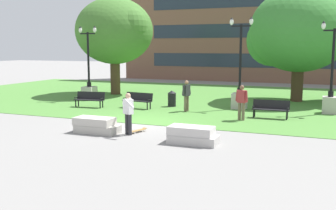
# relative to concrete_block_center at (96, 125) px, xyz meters

# --- Properties ---
(ground_plane) EXTENTS (140.00, 140.00, 0.00)m
(ground_plane) POSITION_rel_concrete_block_center_xyz_m (0.74, 2.31, -0.31)
(ground_plane) COLOR gray
(grass_lawn) EXTENTS (40.00, 20.00, 0.02)m
(grass_lawn) POSITION_rel_concrete_block_center_xyz_m (0.74, 12.31, -0.30)
(grass_lawn) COLOR #4C8438
(grass_lawn) RESTS_ON ground
(concrete_block_center) EXTENTS (1.87, 0.90, 0.64)m
(concrete_block_center) POSITION_rel_concrete_block_center_xyz_m (0.00, 0.00, 0.00)
(concrete_block_center) COLOR #B2ADA3
(concrete_block_center) RESTS_ON ground
(concrete_block_left) EXTENTS (1.82, 0.90, 0.64)m
(concrete_block_left) POSITION_rel_concrete_block_center_xyz_m (4.31, -0.28, 0.00)
(concrete_block_left) COLOR #BCB7B2
(concrete_block_left) RESTS_ON ground
(person_skateboarder) EXTENTS (1.00, 1.01, 1.71)m
(person_skateboarder) POSITION_rel_concrete_block_center_xyz_m (1.43, 0.17, 0.67)
(person_skateboarder) COLOR #28282D
(person_skateboarder) RESTS_ON ground
(skateboard) EXTENTS (0.54, 1.03, 0.14)m
(skateboard) POSITION_rel_concrete_block_center_xyz_m (1.57, 0.64, -0.22)
(skateboard) COLOR olive
(skateboard) RESTS_ON ground
(park_bench_near_left) EXTENTS (1.86, 0.77, 0.90)m
(park_bench_near_left) POSITION_rel_concrete_block_center_xyz_m (-1.25, 6.55, 0.23)
(park_bench_near_left) COLOR black
(park_bench_near_left) RESTS_ON grass_lawn
(park_bench_near_right) EXTENTS (1.80, 0.54, 0.90)m
(park_bench_near_right) POSITION_rel_concrete_block_center_xyz_m (6.34, 6.08, 0.23)
(park_bench_near_right) COLOR black
(park_bench_near_right) RESTS_ON grass_lawn
(park_bench_far_left) EXTENTS (1.84, 0.67, 0.90)m
(park_bench_far_left) POSITION_rel_concrete_block_center_xyz_m (-4.08, 5.87, 0.23)
(park_bench_far_left) COLOR black
(park_bench_far_left) RESTS_ON grass_lawn
(lamp_post_left) EXTENTS (1.32, 0.80, 5.19)m
(lamp_post_left) POSITION_rel_concrete_block_center_xyz_m (4.26, 8.52, 0.76)
(lamp_post_left) COLOR #ADA89E
(lamp_post_left) RESTS_ON grass_lawn
(lamp_post_center) EXTENTS (1.32, 0.80, 4.90)m
(lamp_post_center) POSITION_rel_concrete_block_center_xyz_m (-5.89, 8.63, 0.71)
(lamp_post_center) COLOR #ADA89E
(lamp_post_center) RESTS_ON grass_lawn
(lamp_post_right) EXTENTS (1.32, 0.80, 4.88)m
(lamp_post_right) POSITION_rel_concrete_block_center_xyz_m (9.11, 8.67, 0.71)
(lamp_post_right) COLOR #ADA89E
(lamp_post_right) RESTS_ON grass_lawn
(tree_far_left) EXTENTS (6.03, 5.75, 7.15)m
(tree_far_left) POSITION_rel_concrete_block_center_xyz_m (-5.97, 12.24, 4.34)
(tree_far_left) COLOR #4C3823
(tree_far_left) RESTS_ON grass_lawn
(tree_near_left) EXTENTS (6.66, 6.34, 7.30)m
(tree_near_left) POSITION_rel_concrete_block_center_xyz_m (7.04, 13.10, 4.24)
(tree_near_left) COLOR #42301E
(tree_near_left) RESTS_ON grass_lawn
(trash_bin) EXTENTS (0.49, 0.49, 0.96)m
(trash_bin) POSITION_rel_concrete_block_center_xyz_m (0.34, 7.91, 0.20)
(trash_bin) COLOR black
(trash_bin) RESTS_ON grass_lawn
(person_bystander_near_lawn) EXTENTS (0.35, 0.81, 1.71)m
(person_bystander_near_lawn) POSITION_rel_concrete_block_center_xyz_m (1.73, 6.53, 0.68)
(person_bystander_near_lawn) COLOR brown
(person_bystander_near_lawn) RESTS_ON grass_lawn
(person_bystander_far_lawn) EXTENTS (0.67, 0.34, 1.71)m
(person_bystander_far_lawn) POSITION_rel_concrete_block_center_xyz_m (5.08, 4.97, 0.68)
(person_bystander_far_lawn) COLOR brown
(person_bystander_far_lawn) RESTS_ON grass_lawn
(building_facade_distant) EXTENTS (28.17, 1.03, 12.99)m
(building_facade_distant) POSITION_rel_concrete_block_center_xyz_m (1.70, 26.80, 6.18)
(building_facade_distant) COLOR brown
(building_facade_distant) RESTS_ON ground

